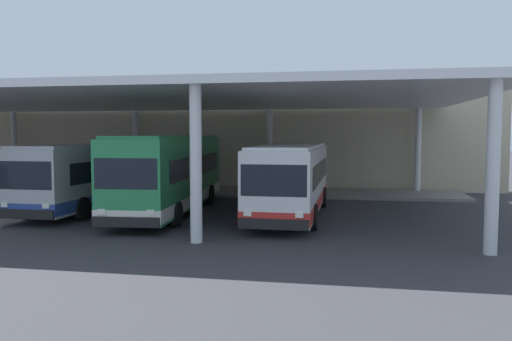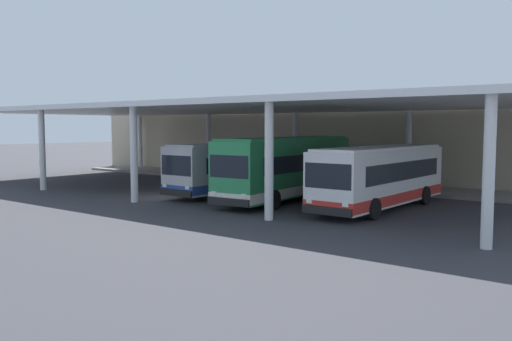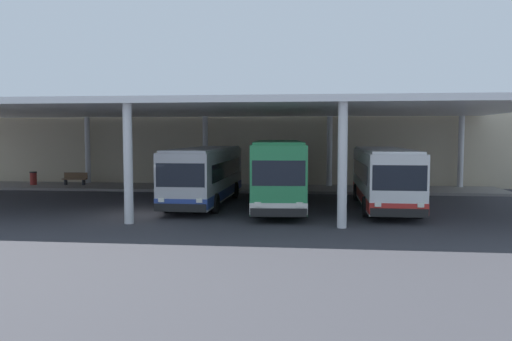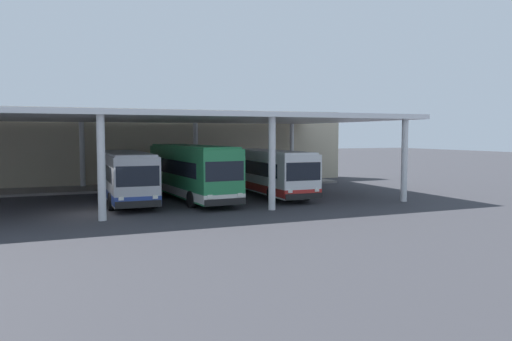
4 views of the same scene
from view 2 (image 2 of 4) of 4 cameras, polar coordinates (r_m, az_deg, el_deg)
ground_plane at (r=32.02m, az=-9.36°, el=-2.85°), size 200.00×200.00×0.00m
platform_kerb at (r=40.86m, az=2.80°, el=-1.04°), size 42.00×4.50×0.18m
station_building_facade at (r=43.37m, az=5.29°, el=3.42°), size 48.00×1.60×6.43m
canopy_shelter at (r=35.73m, az=-2.96°, el=6.49°), size 40.00×17.00×5.55m
bus_nearest_bay at (r=33.34m, az=-1.98°, el=0.37°), size 2.81×10.56×3.17m
bus_second_bay at (r=30.42m, az=3.38°, el=0.30°), size 3.31×11.48×3.57m
bus_middle_bay at (r=27.76m, az=13.15°, el=-0.62°), size 2.82×10.56×3.17m
bench_waiting at (r=46.93m, az=-6.70°, el=0.38°), size 1.80×0.45×0.92m
trash_bin at (r=48.98m, az=-9.52°, el=0.55°), size 0.52×0.52×0.98m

